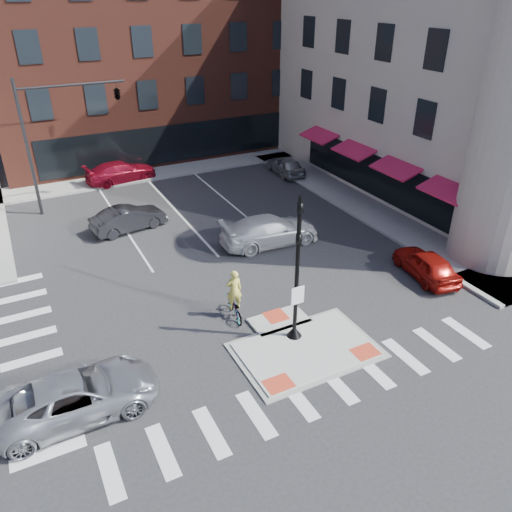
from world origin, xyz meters
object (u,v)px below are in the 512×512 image
bg_car_dark (129,219)px  bg_car_silver (286,165)px  red_sedan (426,264)px  white_pickup (270,230)px  bg_car_red (121,172)px  cyclist (234,302)px  silver_suv (77,396)px

bg_car_dark → bg_car_silver: size_ratio=1.06×
red_sedan → white_pickup: (-5.01, 6.48, 0.12)m
white_pickup → bg_car_red: bearing=23.1°
bg_car_silver → bg_car_red: (-11.20, 4.02, 0.04)m
red_sedan → bg_car_red: 22.14m
bg_car_red → cyclist: size_ratio=2.19×
bg_car_silver → bg_car_dark: bearing=21.3°
silver_suv → red_sedan: size_ratio=1.35×
red_sedan → bg_car_red: bearing=-54.7°
bg_car_red → cyclist: 18.70m
red_sedan → bg_car_dark: (-11.36, 11.67, 0.03)m
white_pickup → bg_car_dark: bearing=54.1°
cyclist → silver_suv: bearing=28.6°
red_sedan → cyclist: 9.67m
bg_car_silver → silver_suv: bearing=47.2°
bg_car_silver → cyclist: cyclist is taller
bg_car_silver → cyclist: 18.34m
silver_suv → bg_car_silver: (17.82, 17.23, -0.05)m
cyclist → bg_car_red: bearing=-81.3°
white_pickup → cyclist: 7.03m
white_pickup → cyclist: (-4.59, -5.32, -0.02)m
white_pickup → bg_car_silver: 11.34m
silver_suv → bg_car_red: silver_suv is taller
white_pickup → bg_car_silver: bearing=-31.0°
bg_car_dark → bg_car_silver: bg_car_dark is taller
silver_suv → red_sedan: bearing=-85.8°
silver_suv → white_pickup: (11.41, 7.87, 0.05)m
silver_suv → bg_car_silver: bearing=-46.6°
red_sedan → bg_car_dark: 16.28m
red_sedan → white_pickup: 8.19m
white_pickup → bg_car_dark: (-6.35, 5.19, -0.09)m
silver_suv → red_sedan: silver_suv is taller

